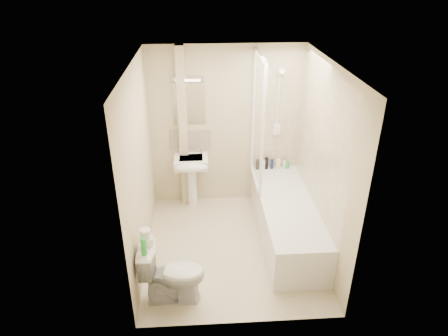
{
  "coord_description": "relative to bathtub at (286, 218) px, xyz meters",
  "views": [
    {
      "loc": [
        -0.38,
        -4.2,
        3.36
      ],
      "look_at": [
        -0.09,
        0.2,
        1.08
      ],
      "focal_mm": 32.0,
      "sensor_mm": 36.0,
      "label": 1
    }
  ],
  "objects": [
    {
      "name": "bottle_blue",
      "position": [
        -0.05,
        0.96,
        0.34
      ],
      "size": [
        0.05,
        0.05,
        0.15
      ],
      "primitive_type": "cylinder",
      "color": "navy",
      "rests_on": "bathtub"
    },
    {
      "name": "bottle_black_a",
      "position": [
        -0.27,
        0.96,
        0.34
      ],
      "size": [
        0.06,
        0.06,
        0.15
      ],
      "primitive_type": "cylinder",
      "color": "black",
      "rests_on": "bathtub"
    },
    {
      "name": "pipe_boxing",
      "position": [
        -1.37,
        0.99,
        0.91
      ],
      "size": [
        0.12,
        0.12,
        2.4
      ],
      "primitive_type": "cube",
      "color": "beige",
      "rests_on": "ground"
    },
    {
      "name": "shower_fixture",
      "position": [
        -0.0,
        0.99,
        1.26
      ],
      "size": [
        0.1,
        0.16,
        0.99
      ],
      "color": "white",
      "rests_on": "wall_back"
    },
    {
      "name": "bathtub",
      "position": [
        0.0,
        0.0,
        0.0
      ],
      "size": [
        0.7,
        2.1,
        0.55
      ],
      "color": "white",
      "rests_on": "ground"
    },
    {
      "name": "tile_right",
      "position": [
        0.34,
        0.0,
        1.14
      ],
      "size": [
        0.01,
        2.1,
        1.75
      ],
      "primitive_type": "cube",
      "color": "beige",
      "rests_on": "wall_right"
    },
    {
      "name": "bottle_white_b",
      "position": [
        0.14,
        0.96,
        0.32
      ],
      "size": [
        0.05,
        0.05,
        0.12
      ],
      "primitive_type": "cylinder",
      "color": "silver",
      "rests_on": "bathtub"
    },
    {
      "name": "wall_left",
      "position": [
        -1.85,
        -0.2,
        0.91
      ],
      "size": [
        0.02,
        2.5,
        2.4
      ],
      "primitive_type": "cube",
      "color": "beige",
      "rests_on": "ground"
    },
    {
      "name": "toilet_roll_lower",
      "position": [
        -1.71,
        -0.99,
        0.46
      ],
      "size": [
        0.12,
        0.12,
        0.09
      ],
      "primitive_type": "cylinder",
      "color": "white",
      "rests_on": "toilet"
    },
    {
      "name": "bottle_white_a",
      "position": [
        -0.18,
        0.96,
        0.33
      ],
      "size": [
        0.06,
        0.06,
        0.14
      ],
      "primitive_type": "cylinder",
      "color": "white",
      "rests_on": "bathtub"
    },
    {
      "name": "mirror",
      "position": [
        -1.27,
        1.04,
        1.29
      ],
      "size": [
        0.46,
        0.01,
        0.6
      ],
      "primitive_type": "cube",
      "color": "white",
      "rests_on": "wall_back"
    },
    {
      "name": "shower_screen",
      "position": [
        -0.35,
        0.6,
        1.16
      ],
      "size": [
        0.04,
        0.92,
        1.8
      ],
      "color": "white",
      "rests_on": "bathtub"
    },
    {
      "name": "wall_back",
      "position": [
        -0.75,
        1.05,
        0.91
      ],
      "size": [
        2.2,
        0.02,
        2.4
      ],
      "primitive_type": "cube",
      "color": "beige",
      "rests_on": "ground"
    },
    {
      "name": "bottle_black_b",
      "position": [
        -0.13,
        0.96,
        0.36
      ],
      "size": [
        0.05,
        0.05,
        0.19
      ],
      "primitive_type": "cylinder",
      "color": "black",
      "rests_on": "bathtub"
    },
    {
      "name": "toilet",
      "position": [
        -1.47,
        -1.05,
        0.06
      ],
      "size": [
        0.45,
        0.72,
        0.7
      ],
      "primitive_type": "imported",
      "rotation": [
        0.0,
        0.0,
        1.53
      ],
      "color": "white",
      "rests_on": "ground"
    },
    {
      "name": "tile_back",
      "position": [
        0.0,
        1.04,
        1.14
      ],
      "size": [
        0.7,
        0.01,
        1.75
      ],
      "primitive_type": "cube",
      "color": "beige",
      "rests_on": "wall_back"
    },
    {
      "name": "pedestal_sink",
      "position": [
        -1.27,
        0.81,
        0.37
      ],
      "size": [
        0.49,
        0.46,
        0.95
      ],
      "color": "white",
      "rests_on": "ground"
    },
    {
      "name": "wall_right",
      "position": [
        0.35,
        -0.2,
        0.91
      ],
      "size": [
        0.02,
        2.5,
        2.4
      ],
      "primitive_type": "cube",
      "color": "beige",
      "rests_on": "ground"
    },
    {
      "name": "bottle_cream",
      "position": [
        0.05,
        0.96,
        0.34
      ],
      "size": [
        0.07,
        0.07,
        0.16
      ],
      "primitive_type": "cylinder",
      "color": "#F1E7BA",
      "rests_on": "bathtub"
    },
    {
      "name": "ceiling",
      "position": [
        -0.75,
        -0.2,
        2.11
      ],
      "size": [
        2.2,
        2.5,
        0.02
      ],
      "primitive_type": "cube",
      "color": "white",
      "rests_on": "wall_back"
    },
    {
      "name": "green_bottle",
      "position": [
        -1.73,
        -1.14,
        0.51
      ],
      "size": [
        0.05,
        0.05,
        0.2
      ],
      "primitive_type": "cylinder",
      "color": "green",
      "rests_on": "toilet"
    },
    {
      "name": "bottle_green",
      "position": [
        0.19,
        0.96,
        0.31
      ],
      "size": [
        0.06,
        0.06,
        0.1
      ],
      "primitive_type": "cylinder",
      "color": "green",
      "rests_on": "bathtub"
    },
    {
      "name": "strip_light",
      "position": [
        -1.27,
        1.02,
        1.66
      ],
      "size": [
        0.42,
        0.07,
        0.07
      ],
      "primitive_type": "cube",
      "color": "silver",
      "rests_on": "wall_back"
    },
    {
      "name": "toilet_roll_upper",
      "position": [
        -1.73,
        -0.99,
        0.56
      ],
      "size": [
        0.11,
        0.11,
        0.11
      ],
      "primitive_type": "cylinder",
      "color": "white",
      "rests_on": "toilet_roll_lower"
    },
    {
      "name": "floor",
      "position": [
        -0.75,
        -0.2,
        -0.29
      ],
      "size": [
        2.5,
        2.5,
        0.0
      ],
      "primitive_type": "plane",
      "color": "beige",
      "rests_on": "ground"
    },
    {
      "name": "splashback",
      "position": [
        -1.27,
        1.04,
        0.74
      ],
      "size": [
        0.6,
        0.02,
        0.3
      ],
      "primitive_type": "cube",
      "color": "beige",
      "rests_on": "wall_back"
    }
  ]
}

